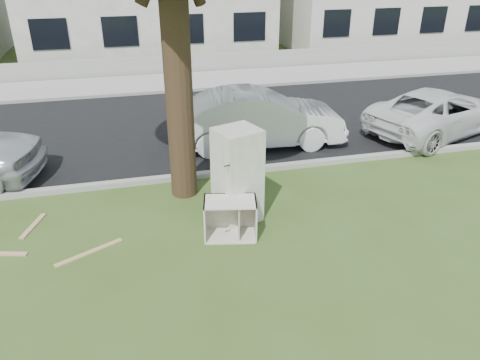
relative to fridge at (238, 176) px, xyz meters
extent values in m
plane|color=#364C1B|center=(-0.45, -0.52, -0.91)|extent=(120.00, 120.00, 0.00)
cube|color=black|center=(-0.45, 5.48, -0.90)|extent=(120.00, 7.00, 0.01)
cube|color=gray|center=(-0.45, 1.93, -0.91)|extent=(120.00, 0.18, 0.12)
cube|color=gray|center=(-0.45, 9.03, -0.91)|extent=(120.00, 0.18, 0.12)
cube|color=gray|center=(-0.45, 10.48, -0.90)|extent=(120.00, 2.80, 0.01)
cube|color=gray|center=(-0.45, 12.08, -0.56)|extent=(120.00, 0.15, 0.70)
cylinder|color=black|center=(-0.85, 1.28, 1.69)|extent=(0.54, 0.54, 5.20)
cube|color=white|center=(0.00, 0.00, 0.00)|extent=(0.94, 0.90, 1.82)
cube|color=silver|center=(-0.27, -0.57, -0.55)|extent=(1.02, 0.75, 0.72)
cube|color=tan|center=(-2.73, -0.52, -0.90)|extent=(1.12, 0.64, 0.02)
cube|color=tan|center=(-3.80, 0.62, -0.90)|extent=(0.38, 0.85, 0.02)
imported|color=silver|center=(1.39, 3.52, -0.18)|extent=(4.52, 1.87, 1.46)
imported|color=silver|center=(6.49, 3.19, -0.29)|extent=(4.86, 3.45, 1.23)
camera|label=1|loc=(-1.82, -7.55, 3.77)|focal=35.00mm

